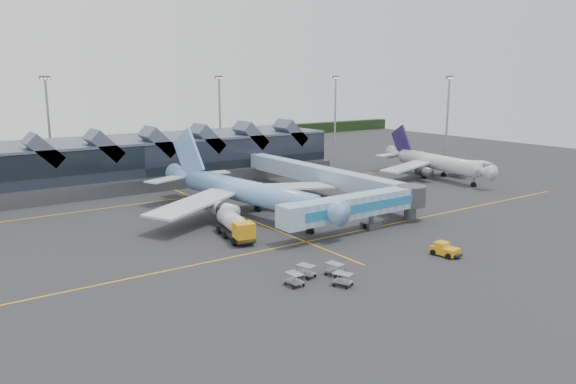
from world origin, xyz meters
TOP-DOWN VIEW (x-y plane):
  - ground at (0.00, 0.00)m, footprint 260.00×260.00m
  - taxi_stripes at (0.00, 10.00)m, footprint 120.00×60.00m
  - tree_line_far at (0.00, 110.00)m, footprint 260.00×4.00m
  - terminal at (-5.07, 47.35)m, footprint 90.00×22.25m
  - light_masts at (21.00, 62.80)m, footprint 132.40×42.56m
  - main_airliner at (0.84, 10.55)m, footprint 36.71×42.58m
  - regional_jet at (53.57, 15.52)m, footprint 29.84×32.82m
  - jet_bridge at (11.08, -7.96)m, footprint 27.18×4.69m
  - fuel_truck at (-7.06, -0.58)m, footprint 4.39×10.57m
  - pushback_tug at (10.99, -22.91)m, footprint 2.76×3.94m
  - baggage_carts at (-7.74, -20.92)m, footprint 7.14×6.81m

SIDE VIEW (x-z plane):
  - ground at x=0.00m, z-range 0.00..0.00m
  - taxi_stripes at x=0.00m, z-range 0.00..0.01m
  - pushback_tug at x=10.99m, z-range -0.08..1.56m
  - baggage_carts at x=-7.74m, z-range 0.09..1.52m
  - fuel_truck at x=-7.06m, z-range 0.21..3.73m
  - tree_line_far at x=0.00m, z-range 0.00..4.00m
  - regional_jet at x=53.57m, z-range -2.06..9.21m
  - jet_bridge at x=11.08m, z-range 0.95..6.57m
  - main_airliner at x=0.84m, z-range -2.82..10.86m
  - terminal at x=-5.07m, z-range -1.38..11.14m
  - light_masts at x=21.00m, z-range 1.26..23.71m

